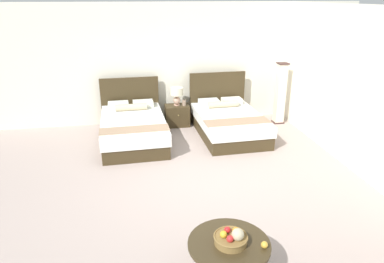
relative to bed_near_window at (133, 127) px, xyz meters
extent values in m
cube|color=#AD9A91|center=(1.07, -2.10, -0.31)|extent=(9.36, 10.27, 0.02)
cube|color=silver|center=(1.07, 1.24, 1.13)|extent=(9.36, 0.12, 2.86)
cube|color=silver|center=(3.95, -1.70, 1.13)|extent=(0.12, 5.87, 2.86)
cube|color=#3B2E1A|center=(0.00, -0.09, -0.16)|extent=(1.36, 2.18, 0.28)
cube|color=white|center=(0.00, -0.09, 0.11)|extent=(1.41, 2.23, 0.26)
cube|color=#3B2E1A|center=(-0.03, 1.02, 0.29)|extent=(1.38, 0.10, 1.18)
cube|color=white|center=(-0.31, 0.72, 0.31)|extent=(0.48, 0.31, 0.14)
cube|color=silver|center=(0.26, 0.74, 0.31)|extent=(0.48, 0.31, 0.14)
cylinder|color=beige|center=(-0.02, 0.49, 0.31)|extent=(0.72, 0.17, 0.15)
cube|color=#A18266|center=(0.02, -0.77, 0.24)|extent=(1.37, 0.43, 0.01)
cube|color=#3B2E1A|center=(2.15, -0.09, -0.16)|extent=(1.38, 2.08, 0.28)
cube|color=white|center=(2.15, -0.09, 0.09)|extent=(1.42, 2.12, 0.23)
cube|color=#3B2E1A|center=(2.11, 0.96, 0.32)|extent=(1.40, 0.10, 1.24)
cube|color=white|center=(1.83, 0.66, 0.28)|extent=(0.48, 0.31, 0.14)
cube|color=white|center=(2.41, 0.68, 0.28)|extent=(0.48, 0.31, 0.14)
cylinder|color=beige|center=(2.13, 0.43, 0.28)|extent=(0.73, 0.17, 0.15)
cube|color=#A18266|center=(2.16, -0.61, 0.22)|extent=(1.39, 0.47, 0.01)
cube|color=#3B2E1A|center=(1.07, 0.78, -0.05)|extent=(0.57, 0.42, 0.51)
sphere|color=tan|center=(1.07, 0.56, 0.03)|extent=(0.02, 0.02, 0.02)
cylinder|color=tan|center=(1.07, 0.80, 0.22)|extent=(0.14, 0.14, 0.02)
ellipsoid|color=tan|center=(1.07, 0.80, 0.33)|extent=(0.17, 0.17, 0.20)
cylinder|color=#99844C|center=(1.07, 0.80, 0.44)|extent=(0.02, 0.02, 0.04)
cylinder|color=beige|center=(1.07, 0.80, 0.55)|extent=(0.31, 0.31, 0.18)
cylinder|color=gray|center=(1.24, 0.74, 0.27)|extent=(0.09, 0.09, 0.13)
torus|color=gray|center=(1.24, 0.74, 0.34)|extent=(0.09, 0.09, 0.01)
cylinder|color=#3B2E1A|center=(0.96, -4.28, -0.08)|extent=(0.11, 0.11, 0.44)
cylinder|color=#3B2E1A|center=(0.96, -4.28, 0.15)|extent=(0.91, 0.91, 0.04)
cylinder|color=olive|center=(0.97, -4.29, 0.22)|extent=(0.36, 0.36, 0.09)
torus|color=olive|center=(0.97, -4.29, 0.26)|extent=(0.38, 0.38, 0.02)
sphere|color=red|center=(0.95, -4.21, 0.29)|extent=(0.07, 0.07, 0.07)
sphere|color=gold|center=(0.89, -4.28, 0.29)|extent=(0.08, 0.08, 0.08)
sphere|color=red|center=(0.94, -4.36, 0.29)|extent=(0.08, 0.08, 0.08)
sphere|color=#BFB38D|center=(1.03, -4.34, 0.32)|extent=(0.14, 0.14, 0.14)
sphere|color=orange|center=(1.04, -4.24, 0.29)|extent=(0.08, 0.08, 0.08)
sphere|color=gold|center=(1.31, -4.42, 0.21)|extent=(0.08, 0.08, 0.08)
cube|color=#412926|center=(3.60, 0.55, -0.29)|extent=(0.25, 0.25, 0.03)
cube|color=#F6E6C8|center=(3.60, 0.55, 0.45)|extent=(0.21, 0.21, 1.45)
cube|color=#412926|center=(3.60, 0.55, 1.18)|extent=(0.25, 0.25, 0.02)
camera|label=1|loc=(0.01, -7.30, 2.70)|focal=32.92mm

